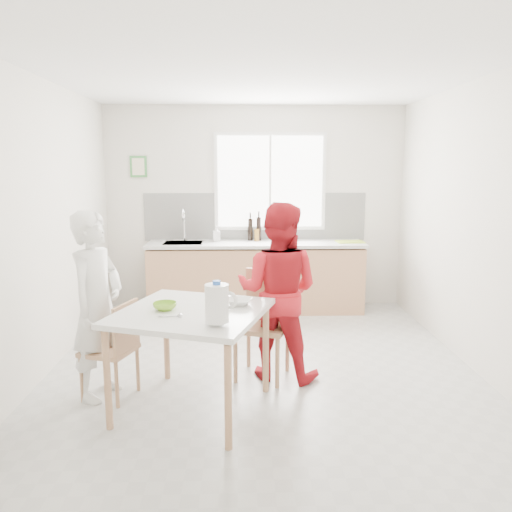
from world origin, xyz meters
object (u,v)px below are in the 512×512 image
Objects in this scene: person_red at (278,291)px; wine_bottle_b at (250,229)px; person_white at (97,306)px; chair_left at (115,346)px; bowl_green at (165,306)px; dining_table at (192,321)px; milk_jug at (217,303)px; wine_bottle_a at (259,229)px; bowl_white at (239,302)px; chair_far at (264,318)px.

wine_bottle_b is at bearing -66.39° from person_red.
person_white is 5.19× the size of wine_bottle_b.
chair_left is 0.63m from bowl_green.
dining_table is at bearing 59.74° from person_red.
person_red is 1.12m from milk_jug.
milk_jug is 0.92× the size of wine_bottle_a.
bowl_white is at bearing 72.72° from person_red.
bowl_white is 2.81m from wine_bottle_b.
chair_far is (0.59, 0.67, -0.20)m from dining_table.
wine_bottle_b reaches higher than bowl_green.
chair_left is at bearing -113.11° from wine_bottle_b.
person_white is at bearing 166.56° from milk_jug.
wine_bottle_a is at bearing 78.01° from dining_table.
person_red is (1.36, 0.40, 0.35)m from chair_left.
person_white is 1.21m from milk_jug.
bowl_white reaches higher than dining_table.
chair_left is 0.36m from person_white.
wine_bottle_a is 1.07× the size of wine_bottle_b.
dining_table is 0.23m from bowl_green.
bowl_white is at bearing 21.19° from dining_table.
dining_table is 6.53× the size of bowl_white.
bowl_white is (-0.23, -0.53, 0.31)m from chair_far.
wine_bottle_a is 0.11m from wine_bottle_b.
dining_table is at bearing 139.33° from milk_jug.
person_red is (0.71, 0.62, 0.07)m from dining_table.
person_white is at bearing -118.05° from wine_bottle_a.
dining_table is at bearing 90.00° from chair_left.
wine_bottle_b reaches higher than dining_table.
wine_bottle_a is at bearing 107.88° from chair_far.
bowl_white is at bearing 104.20° from chair_left.
person_red is at bearing 125.04° from chair_left.
chair_left is 0.85× the size of chair_far.
chair_left is at bearing 35.04° from person_red.
chair_left is 1.09m from bowl_white.
chair_far reaches higher than dining_table.
chair_left is 4.00× the size of bowl_white.
wine_bottle_a is at bearing -9.43° from person_white.
wine_bottle_a is at bearing 84.69° from bowl_white.
chair_far is 1.19m from milk_jug.
chair_far is 5.29× the size of bowl_green.
milk_jug is (-0.49, -0.99, 0.17)m from person_red.
chair_far is 3.30× the size of milk_jug.
wine_bottle_a is (-0.09, 2.31, 0.28)m from person_red.
bowl_green is 0.58m from bowl_white.
chair_far is 0.61× the size of person_red.
person_white reaches higher than wine_bottle_a.
wine_bottle_a is (0.03, 2.27, 0.55)m from chair_far.
chair_far is at bearing 48.35° from dining_table.
wine_bottle_b is at bearing 175.51° from chair_left.
bowl_white is at bearing -95.31° from wine_bottle_a.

